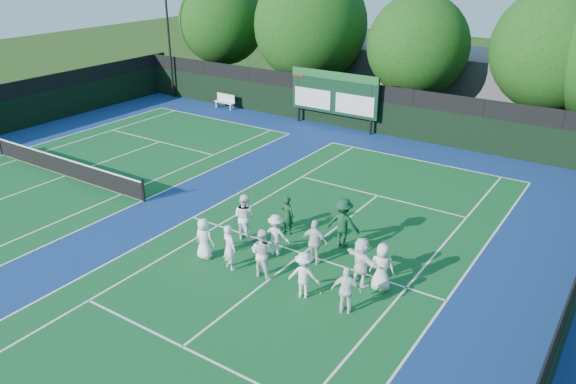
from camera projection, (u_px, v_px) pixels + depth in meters
The scene contains 32 objects.
ground at pixel (288, 265), 20.09m from camera, with size 120.00×120.00×0.00m, color #1D380F.
court_apron at pixel (184, 215), 23.91m from camera, with size 34.00×32.00×0.01m, color navy.
near_court at pixel (303, 254), 20.85m from camera, with size 11.05×23.85×0.01m.
left_court at pixel (66, 176), 27.99m from camera, with size 11.05×23.85×0.01m.
back_fence at pixel (351, 107), 34.80m from camera, with size 34.00×0.08×3.00m.
divider_fence_right at pixel (574, 301), 15.72m from camera, with size 0.08×32.00×3.00m.
scoreboard at pixel (334, 93), 34.67m from camera, with size 6.00×0.21×3.55m.
clubhouse at pixel (457, 82), 38.60m from camera, with size 18.00×6.00×4.00m, color #505055.
light_pole_left at pixel (167, 11), 40.24m from camera, with size 1.20×0.30×10.12m.
tennis_net at pixel (65, 167), 27.80m from camera, with size 11.30×0.10×1.10m.
bench at pixel (225, 101), 39.54m from camera, with size 1.63×0.50×1.02m.
tree_a at pixel (225, 23), 42.57m from camera, with size 6.56×6.56×8.64m.
tree_b at pixel (313, 28), 38.48m from camera, with size 7.80×7.80×9.49m.
tree_c at pixel (420, 49), 34.76m from camera, with size 6.31×6.31×8.04m.
tree_d at pixel (557, 53), 30.59m from camera, with size 6.86×6.86×8.78m.
tennis_ball_0 at pixel (233, 242), 21.58m from camera, with size 0.07×0.07×0.07m, color #A7C517.
tennis_ball_1 at pixel (321, 243), 21.56m from camera, with size 0.07×0.07×0.07m, color #A7C517.
tennis_ball_2 at pixel (376, 297), 18.22m from camera, with size 0.07×0.07×0.07m, color #A7C517.
tennis_ball_4 at pixel (371, 236), 22.09m from camera, with size 0.07×0.07×0.07m, color #A7C517.
tennis_ball_5 at pixel (321, 293), 18.42m from camera, with size 0.07×0.07×0.07m, color #A7C517.
player_front_0 at pixel (204, 239), 20.29m from camera, with size 0.77×0.50×1.57m, color white.
player_front_1 at pixel (229, 247), 19.57m from camera, with size 0.62×0.41×1.71m, color white.
player_front_2 at pixel (262, 253), 19.16m from camera, with size 0.86×0.67×1.77m, color white.
player_front_3 at pixel (304, 275), 18.01m from camera, with size 1.03×0.59×1.60m, color white.
player_front_4 at pixel (346, 290), 17.20m from camera, with size 0.94×0.39×1.60m, color white.
player_back_0 at pixel (245, 217), 21.62m from camera, with size 0.90×0.70×1.86m, color white.
player_back_1 at pixel (276, 235), 20.52m from camera, with size 1.04×0.60×1.60m, color silver.
player_back_2 at pixel (315, 242), 19.89m from camera, with size 1.01×0.42×1.72m, color white.
player_back_3 at pixel (361, 261), 18.65m from camera, with size 1.61×0.51×1.74m, color white.
player_back_4 at pixel (382, 267), 18.36m from camera, with size 0.83×0.54×1.70m, color silver.
coach_left at pixel (287, 215), 22.05m from camera, with size 0.58×0.38×1.58m, color #0F381E.
coach_right at pixel (343, 223), 21.02m from camera, with size 1.26×0.73×1.96m, color #0F3A1F.
Camera 1 is at (9.67, -14.43, 10.44)m, focal length 35.00 mm.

